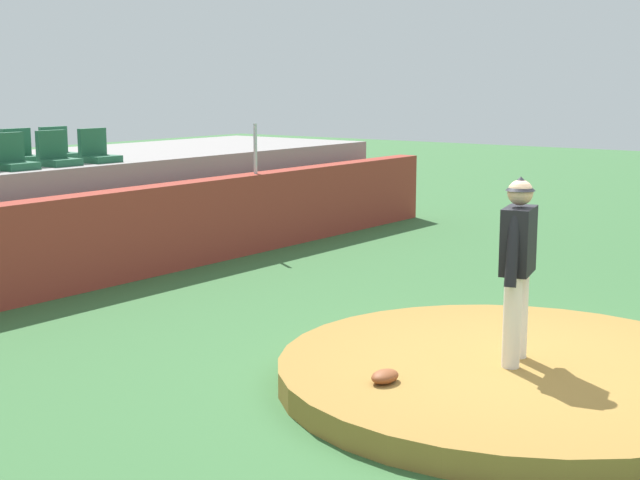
{
  "coord_description": "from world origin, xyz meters",
  "views": [
    {
      "loc": [
        -7.47,
        -3.33,
        2.75
      ],
      "look_at": [
        0.0,
        2.23,
        1.13
      ],
      "focal_mm": 51.07,
      "sensor_mm": 36.0,
      "label": 1
    }
  ],
  "objects_px": {
    "fielding_glove": "(385,376)",
    "stadium_chair_8": "(21,152)",
    "pitcher": "(518,256)",
    "stadium_chair_9": "(58,149)",
    "stadium_chair_2": "(13,158)",
    "stadium_chair_3": "(56,155)",
    "stadium_chair_4": "(97,152)"
  },
  "relations": [
    {
      "from": "stadium_chair_3",
      "to": "stadium_chair_4",
      "type": "distance_m",
      "value": 0.73
    },
    {
      "from": "pitcher",
      "to": "stadium_chair_2",
      "type": "relative_size",
      "value": 3.4
    },
    {
      "from": "pitcher",
      "to": "fielding_glove",
      "type": "bearing_deg",
      "value": 138.57
    },
    {
      "from": "fielding_glove",
      "to": "stadium_chair_4",
      "type": "bearing_deg",
      "value": 67.88
    },
    {
      "from": "pitcher",
      "to": "stadium_chair_4",
      "type": "xyz_separation_m",
      "value": [
        1.44,
        7.42,
        0.51
      ]
    },
    {
      "from": "stadium_chair_3",
      "to": "stadium_chair_9",
      "type": "distance_m",
      "value": 1.14
    },
    {
      "from": "stadium_chair_3",
      "to": "stadium_chair_8",
      "type": "xyz_separation_m",
      "value": [
        0.02,
        0.87,
        0.0
      ]
    },
    {
      "from": "stadium_chair_3",
      "to": "stadium_chair_9",
      "type": "bearing_deg",
      "value": -128.67
    },
    {
      "from": "stadium_chair_2",
      "to": "stadium_chair_9",
      "type": "bearing_deg",
      "value": -147.84
    },
    {
      "from": "pitcher",
      "to": "stadium_chair_8",
      "type": "relative_size",
      "value": 3.4
    },
    {
      "from": "pitcher",
      "to": "stadium_chair_9",
      "type": "xyz_separation_m",
      "value": [
        1.42,
        8.33,
        0.51
      ]
    },
    {
      "from": "fielding_glove",
      "to": "stadium_chair_4",
      "type": "height_order",
      "value": "stadium_chair_4"
    },
    {
      "from": "stadium_chair_4",
      "to": "stadium_chair_9",
      "type": "height_order",
      "value": "same"
    },
    {
      "from": "pitcher",
      "to": "stadium_chair_3",
      "type": "height_order",
      "value": "stadium_chair_3"
    },
    {
      "from": "pitcher",
      "to": "stadium_chair_2",
      "type": "distance_m",
      "value": 7.44
    },
    {
      "from": "fielding_glove",
      "to": "stadium_chair_2",
      "type": "xyz_separation_m",
      "value": [
        1.17,
        6.79,
        1.44
      ]
    },
    {
      "from": "stadium_chair_2",
      "to": "stadium_chair_4",
      "type": "relative_size",
      "value": 1.0
    },
    {
      "from": "stadium_chair_3",
      "to": "stadium_chair_9",
      "type": "height_order",
      "value": "same"
    },
    {
      "from": "stadium_chair_4",
      "to": "stadium_chair_2",
      "type": "bearing_deg",
      "value": 0.07
    },
    {
      "from": "stadium_chair_2",
      "to": "stadium_chair_9",
      "type": "relative_size",
      "value": 1.0
    },
    {
      "from": "fielding_glove",
      "to": "stadium_chair_8",
      "type": "bearing_deg",
      "value": 74.96
    },
    {
      "from": "stadium_chair_4",
      "to": "pitcher",
      "type": "bearing_deg",
      "value": 79.05
    },
    {
      "from": "pitcher",
      "to": "stadium_chair_3",
      "type": "bearing_deg",
      "value": 70.97
    },
    {
      "from": "stadium_chair_2",
      "to": "stadium_chair_4",
      "type": "distance_m",
      "value": 1.46
    },
    {
      "from": "stadium_chair_2",
      "to": "stadium_chair_4",
      "type": "height_order",
      "value": "same"
    },
    {
      "from": "fielding_glove",
      "to": "stadium_chair_3",
      "type": "distance_m",
      "value": 7.22
    },
    {
      "from": "stadium_chair_3",
      "to": "pitcher",
      "type": "bearing_deg",
      "value": 84.56
    },
    {
      "from": "pitcher",
      "to": "stadium_chair_3",
      "type": "relative_size",
      "value": 3.4
    },
    {
      "from": "stadium_chair_2",
      "to": "stadium_chair_8",
      "type": "bearing_deg",
      "value": -130.38
    },
    {
      "from": "fielding_glove",
      "to": "stadium_chair_2",
      "type": "bearing_deg",
      "value": 79.27
    },
    {
      "from": "stadium_chair_4",
      "to": "stadium_chair_3",
      "type": "bearing_deg",
      "value": -1.23
    },
    {
      "from": "fielding_glove",
      "to": "stadium_chair_2",
      "type": "distance_m",
      "value": 7.04
    }
  ]
}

